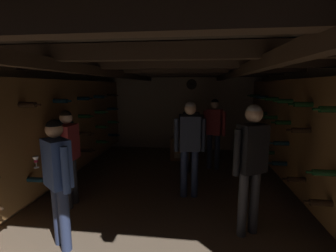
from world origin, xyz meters
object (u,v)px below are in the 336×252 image
object	(u,v)px
display_bottle	(180,132)
person_guest_near_right	(251,158)
person_host_center	(190,140)
person_guest_mid_left	(68,150)
person_guest_far_right	(214,127)
person_guest_near_left	(58,173)
wine_crate_stack	(181,149)
person_guest_rear_center	(191,131)

from	to	relation	value
display_bottle	person_guest_near_right	world-z (taller)	person_guest_near_right
person_host_center	person_guest_near_right	xyz separation A→B (m)	(0.81, -0.98, 0.03)
person_guest_mid_left	person_guest_far_right	bearing A→B (deg)	40.61
display_bottle	person_guest_near_left	distance (m)	3.84
wine_crate_stack	person_guest_near_right	xyz separation A→B (m)	(1.10, -3.09, 0.75)
person_guest_mid_left	person_guest_near_right	xyz separation A→B (m)	(2.70, -0.42, 0.11)
person_guest_near_left	person_guest_near_right	size ratio (longest dim) A/B	0.91
display_bottle	person_guest_mid_left	size ratio (longest dim) A/B	0.22
person_guest_near_left	person_guest_near_right	bearing A→B (deg)	13.36
person_guest_far_right	person_guest_rear_center	bearing A→B (deg)	-148.47
person_guest_rear_center	person_guest_near_right	distance (m)	2.32
person_guest_far_right	display_bottle	bearing A→B (deg)	142.82
display_bottle	person_host_center	size ratio (longest dim) A/B	0.21
display_bottle	person_host_center	world-z (taller)	person_host_center
display_bottle	wine_crate_stack	bearing A→B (deg)	-56.68
person_guest_rear_center	person_guest_near_left	xyz separation A→B (m)	(-1.47, -2.71, -0.02)
person_host_center	person_guest_far_right	size ratio (longest dim) A/B	1.02
person_guest_far_right	person_guest_near_right	size ratio (longest dim) A/B	0.96
wine_crate_stack	person_guest_far_right	distance (m)	1.22
person_guest_rear_center	person_guest_mid_left	size ratio (longest dim) A/B	1.02
person_guest_far_right	person_guest_near_left	bearing A→B (deg)	-123.28
person_host_center	person_guest_far_right	distance (m)	1.59
person_guest_rear_center	wine_crate_stack	bearing A→B (deg)	107.17
person_host_center	person_guest_mid_left	size ratio (longest dim) A/B	1.07
wine_crate_stack	person_guest_rear_center	xyz separation A→B (m)	(0.28, -0.92, 0.66)
wine_crate_stack	display_bottle	size ratio (longest dim) A/B	1.71
person_guest_near_left	wine_crate_stack	bearing A→B (deg)	71.95
person_guest_mid_left	person_guest_far_right	world-z (taller)	person_guest_far_right
person_guest_rear_center	person_guest_near_right	world-z (taller)	person_guest_near_right
person_guest_rear_center	person_guest_far_right	size ratio (longest dim) A/B	0.97
wine_crate_stack	person_host_center	bearing A→B (deg)	-82.09
display_bottle	person_guest_rear_center	world-z (taller)	person_guest_rear_center
wine_crate_stack	person_guest_far_right	size ratio (longest dim) A/B	0.36
person_guest_rear_center	person_guest_mid_left	xyz separation A→B (m)	(-1.89, -1.74, -0.03)
person_guest_rear_center	person_guest_near_right	bearing A→B (deg)	-69.40
person_guest_rear_center	person_guest_mid_left	distance (m)	2.57
person_host_center	wine_crate_stack	bearing A→B (deg)	97.91
person_guest_near_right	person_guest_mid_left	bearing A→B (deg)	171.10
person_guest_near_left	person_guest_far_right	bearing A→B (deg)	56.72
display_bottle	person_host_center	bearing A→B (deg)	-81.77
display_bottle	person_guest_far_right	xyz separation A→B (m)	(0.82, -0.62, 0.26)
person_host_center	person_guest_rear_center	size ratio (longest dim) A/B	1.05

